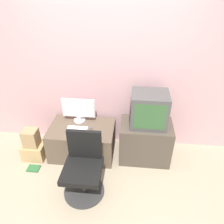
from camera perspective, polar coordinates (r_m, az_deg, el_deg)
The scene contains 12 objects.
ground_plane at distance 2.96m, azimuth -4.47°, elevation -22.89°, with size 12.00×12.00×0.00m, color tan.
wall_back at distance 3.21m, azimuth -1.39°, elevation 11.68°, with size 4.40×0.05×2.60m.
desk at distance 3.46m, azimuth -7.69°, elevation -7.30°, with size 0.97×0.64×0.48m.
side_stand at distance 3.34m, azimuth 8.61°, elevation -7.54°, with size 0.75×0.49×0.61m.
main_monitor at distance 3.36m, azimuth -8.74°, elevation 0.54°, with size 0.51×0.18×0.38m.
keyboard at distance 3.29m, azimuth -9.03°, elevation -4.26°, with size 0.30×0.11×0.01m.
mouse at distance 3.26m, azimuth -5.51°, elevation -4.19°, with size 0.06×0.04×0.03m.
crt_tv at distance 3.05m, azimuth 9.68°, elevation 0.70°, with size 0.50×0.42×0.48m.
office_chair at distance 2.85m, azimuth -7.48°, elevation -14.63°, with size 0.53×0.53×0.84m.
cardboard_box_lower at distance 3.61m, azimuth -19.63°, elevation -9.67°, with size 0.33×0.24×0.25m.
cardboard_box_upper at distance 3.45m, azimuth -20.42°, elevation -6.36°, with size 0.21×0.19×0.28m.
book at distance 3.51m, azimuth -19.79°, elevation -13.69°, with size 0.18×0.13×0.02m.
Camera 1 is at (0.38, -1.67, 2.41)m, focal length 35.00 mm.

